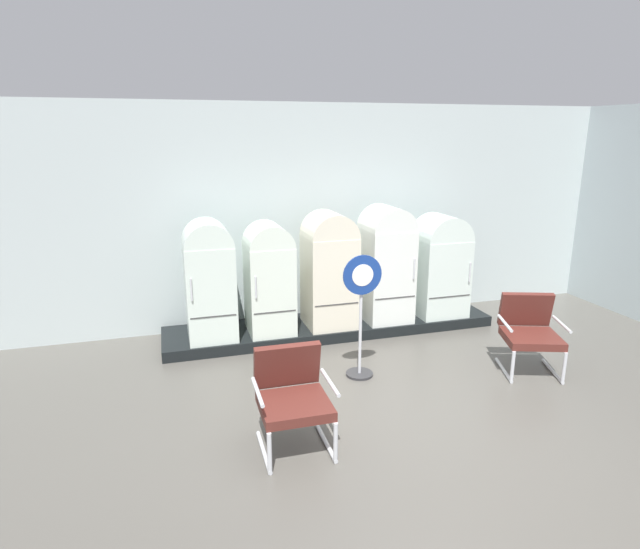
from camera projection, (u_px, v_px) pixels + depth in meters
name	position (u px, v px, depth m)	size (l,w,h in m)	color
ground	(431.00, 450.00, 4.77)	(12.00, 10.00, 0.05)	#524F49
back_wall	(318.00, 214.00, 7.74)	(11.76, 0.12, 3.18)	silver
side_wall_right	(636.00, 214.00, 7.92)	(0.16, 2.20, 3.18)	#B4C2C5
display_plinth	(331.00, 326.00, 7.55)	(4.68, 0.95, 0.15)	black
refrigerator_0	(209.00, 276.00, 6.77)	(0.62, 0.73, 1.55)	silver
refrigerator_1	(269.00, 275.00, 6.98)	(0.60, 0.70, 1.48)	silver
refrigerator_2	(329.00, 266.00, 7.21)	(0.66, 0.72, 1.59)	silver
refrigerator_3	(386.00, 260.00, 7.44)	(0.64, 0.73, 1.64)	white
refrigerator_4	(440.00, 263.00, 7.67)	(0.70, 0.68, 1.48)	silver
armchair_left	(292.00, 394.00, 4.71)	(0.69, 0.70, 0.91)	silver
armchair_right	(530.00, 330.00, 6.23)	(0.82, 0.86, 0.91)	silver
sign_stand	(361.00, 318.00, 6.00)	(0.46, 0.32, 1.46)	#2D2D30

